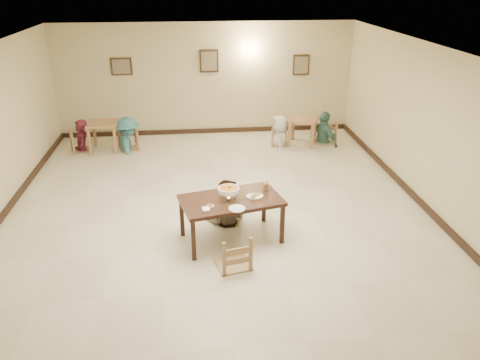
{
  "coord_description": "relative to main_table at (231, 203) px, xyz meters",
  "views": [
    {
      "loc": [
        -0.39,
        -7.67,
        4.2
      ],
      "look_at": [
        0.38,
        -0.32,
        0.88
      ],
      "focal_mm": 35.0,
      "sensor_mm": 36.0,
      "label": 1
    }
  ],
  "objects": [
    {
      "name": "rice_plate_near",
      "position": [
        0.06,
        -0.37,
        0.09
      ],
      "size": [
        0.26,
        0.26,
        0.06
      ],
      "color": "white",
      "rests_on": "main_table"
    },
    {
      "name": "baseboard_right",
      "position": [
        3.79,
        0.8,
        -0.62
      ],
      "size": [
        0.06,
        10.0,
        0.12
      ],
      "primitive_type": "cube",
      "color": "black",
      "rests_on": "floor"
    },
    {
      "name": "wall_sconce",
      "position": [
        1.02,
        5.76,
        1.62
      ],
      "size": [
        0.16,
        0.05,
        0.22
      ],
      "primitive_type": "cube",
      "color": "#FFD88C",
      "rests_on": "wall_back"
    },
    {
      "name": "bg_chair_ll",
      "position": [
        -3.4,
        4.65,
        -0.16
      ],
      "size": [
        0.5,
        0.5,
        1.06
      ],
      "rotation": [
        0.0,
        0.0,
        1.91
      ],
      "color": "tan",
      "rests_on": "floor"
    },
    {
      "name": "wall_right",
      "position": [
        3.82,
        0.8,
        0.82
      ],
      "size": [
        0.0,
        10.0,
        10.0
      ],
      "primitive_type": "plane",
      "rotation": [
        1.57,
        0.0,
        -1.57
      ],
      "color": "beige",
      "rests_on": "floor"
    },
    {
      "name": "rice_plate_far",
      "position": [
        -0.06,
        0.33,
        0.1
      ],
      "size": [
        0.28,
        0.28,
        0.06
      ],
      "color": "white",
      "rests_on": "main_table"
    },
    {
      "name": "ceiling",
      "position": [
        -0.18,
        0.8,
        2.32
      ],
      "size": [
        10.0,
        10.0,
        0.0
      ],
      "primitive_type": "plane",
      "color": "white",
      "rests_on": "wall_back"
    },
    {
      "name": "bg_diner_d",
      "position": [
        2.86,
        4.63,
        0.16
      ],
      "size": [
        0.85,
        1.06,
        1.69
      ],
      "primitive_type": "imported",
      "rotation": [
        0.0,
        0.0,
        2.09
      ],
      "color": "#497F73",
      "rests_on": "floor"
    },
    {
      "name": "main_table",
      "position": [
        0.0,
        0.0,
        0.0
      ],
      "size": [
        1.8,
        1.28,
        0.77
      ],
      "rotation": [
        0.0,
        0.0,
        0.24
      ],
      "color": "#351D12",
      "rests_on": "floor"
    },
    {
      "name": "picture_a",
      "position": [
        -2.38,
        5.75,
        1.22
      ],
      "size": [
        0.55,
        0.04,
        0.45
      ],
      "color": "#352315",
      "rests_on": "wall_back"
    },
    {
      "name": "floor",
      "position": [
        -0.18,
        0.8,
        -0.68
      ],
      "size": [
        10.0,
        10.0,
        0.0
      ],
      "primitive_type": "plane",
      "color": "beige",
      "rests_on": "ground"
    },
    {
      "name": "curry_warmer",
      "position": [
        -0.04,
        -0.04,
        0.26
      ],
      "size": [
        0.38,
        0.34,
        0.31
      ],
      "color": "silver",
      "rests_on": "main_table"
    },
    {
      "name": "bg_diner_b",
      "position": [
        -2.23,
        4.62,
        0.17
      ],
      "size": [
        0.89,
        1.23,
        1.71
      ],
      "primitive_type": "imported",
      "rotation": [
        0.0,
        0.0,
        1.83
      ],
      "color": "teal",
      "rests_on": "floor"
    },
    {
      "name": "bg_diner_a",
      "position": [
        -3.4,
        4.65,
        0.13
      ],
      "size": [
        0.54,
        0.68,
        1.62
      ],
      "primitive_type": "imported",
      "rotation": [
        0.0,
        0.0,
        5.01
      ],
      "color": "#56192B",
      "rests_on": "floor"
    },
    {
      "name": "bg_chair_rr",
      "position": [
        2.86,
        4.63,
        -0.15
      ],
      "size": [
        0.5,
        0.5,
        1.08
      ],
      "rotation": [
        0.0,
        0.0,
        -1.2
      ],
      "color": "tan",
      "rests_on": "floor"
    },
    {
      "name": "bg_chair_lr",
      "position": [
        -2.23,
        4.62,
        -0.2
      ],
      "size": [
        0.45,
        0.45,
        0.97
      ],
      "rotation": [
        0.0,
        0.0,
        -1.29
      ],
      "color": "tan",
      "rests_on": "floor"
    },
    {
      "name": "bg_chair_rl",
      "position": [
        1.67,
        4.59,
        -0.23
      ],
      "size": [
        0.43,
        0.43,
        0.92
      ],
      "rotation": [
        0.0,
        0.0,
        1.39
      ],
      "color": "tan",
      "rests_on": "floor"
    },
    {
      "name": "baseboard_back",
      "position": [
        -0.18,
        5.77,
        -0.62
      ],
      "size": [
        8.0,
        0.06,
        0.12
      ],
      "primitive_type": "cube",
      "color": "black",
      "rests_on": "floor"
    },
    {
      "name": "wall_back",
      "position": [
        -0.18,
        5.8,
        0.82
      ],
      "size": [
        10.0,
        0.0,
        10.0
      ],
      "primitive_type": "plane",
      "rotation": [
        1.57,
        0.0,
        0.0
      ],
      "color": "beige",
      "rests_on": "floor"
    },
    {
      "name": "wall_front",
      "position": [
        -0.18,
        -4.2,
        0.82
      ],
      "size": [
        10.0,
        0.0,
        10.0
      ],
      "primitive_type": "plane",
      "rotation": [
        -1.57,
        0.0,
        0.0
      ],
      "color": "beige",
      "rests_on": "floor"
    },
    {
      "name": "bg_table_left",
      "position": [
        -2.81,
        4.64,
        -0.08
      ],
      "size": [
        0.75,
        0.75,
        0.74
      ],
      "rotation": [
        0.0,
        0.0,
        -0.01
      ],
      "color": "#A97A51",
      "rests_on": "floor"
    },
    {
      "name": "napkin_cutlery",
      "position": [
        -0.42,
        -0.35,
        0.09
      ],
      "size": [
        0.15,
        0.23,
        0.03
      ],
      "color": "white",
      "rests_on": "main_table"
    },
    {
      "name": "main_diner",
      "position": [
        -0.05,
        0.65,
        0.13
      ],
      "size": [
        0.89,
        0.75,
        1.62
      ],
      "primitive_type": "imported",
      "rotation": [
        0.0,
        0.0,
        2.95
      ],
      "color": "gray",
      "rests_on": "floor"
    },
    {
      "name": "drink_glass",
      "position": [
        0.61,
        0.26,
        0.15
      ],
      "size": [
        0.08,
        0.08,
        0.16
      ],
      "color": "white",
      "rests_on": "main_table"
    },
    {
      "name": "chair_far",
      "position": [
        0.0,
        0.74,
        -0.14
      ],
      "size": [
        0.51,
        0.51,
        1.1
      ],
      "rotation": [
        0.0,
        0.0,
        -0.33
      ],
      "color": "tan",
      "rests_on": "floor"
    },
    {
      "name": "picture_b",
      "position": [
        -0.08,
        5.75,
        1.32
      ],
      "size": [
        0.5,
        0.04,
        0.6
      ],
      "color": "#352315",
      "rests_on": "wall_back"
    },
    {
      "name": "fried_plate",
      "position": [
        0.39,
        0.02,
        0.1
      ],
      "size": [
        0.28,
        0.28,
        0.06
      ],
      "color": "white",
      "rests_on": "main_table"
    },
    {
      "name": "picture_c",
      "position": [
        2.42,
        5.75,
        1.17
      ],
      "size": [
        0.45,
        0.04,
        0.55
      ],
      "color": "#352315",
      "rests_on": "wall_back"
    },
    {
      "name": "chili_dish",
      "position": [
        -0.35,
        -0.24,
        0.09
      ],
      "size": [
        0.12,
        0.12,
        0.02
      ],
      "color": "white",
      "rests_on": "main_table"
    },
    {
      "name": "bg_table_right",
      "position": [
        2.27,
        4.58,
        -0.11
      ],
      "size": [
        0.92,
        0.92,
        0.71
      ],
      "rotation": [
        0.0,
        0.0,
        -0.37
      ],
      "color": "#A97A51",
      "rests_on": "floor"
    },
    {
      "name": "bg_diner_c",
      "position": [
        1.67,
        4.59,
        0.1
      ],
      "size": [
        0.58,
        0.82,
        1.56
      ],
      "primitive_type": "imported",
      "rotation": [
        0.0,
        0.0,
        4.59
      ],
      "color": "silver",
      "rests_on": "floor"
    },
    {
      "name": "chair_near",
      "position": [
        -0.05,
        -0.78,
        -0.14
      ],
      "size": [
        0.51,
        0.51,
        1.08
      ],
      "rotation": [
        0.0,
        0.0,
        3.37
      ],
      "color": "tan",
      "rests_on": "floor"
    }
  ]
}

